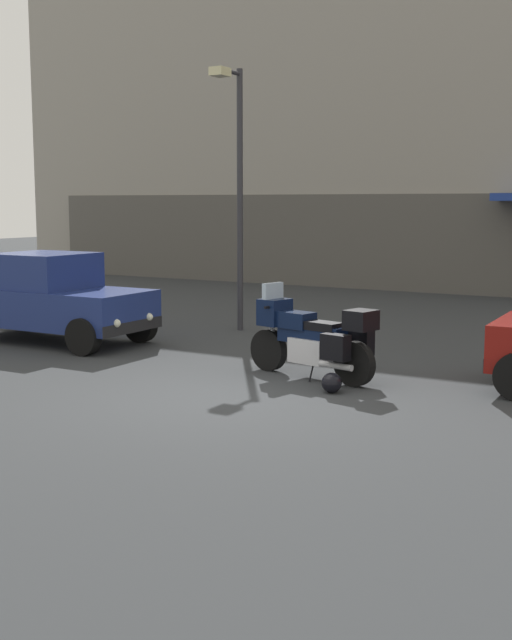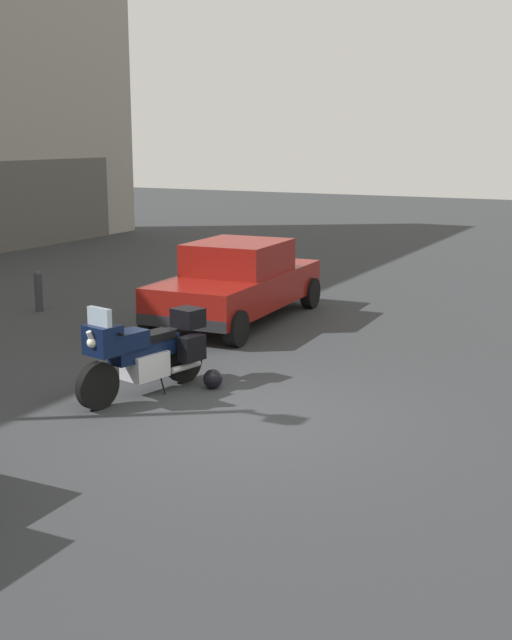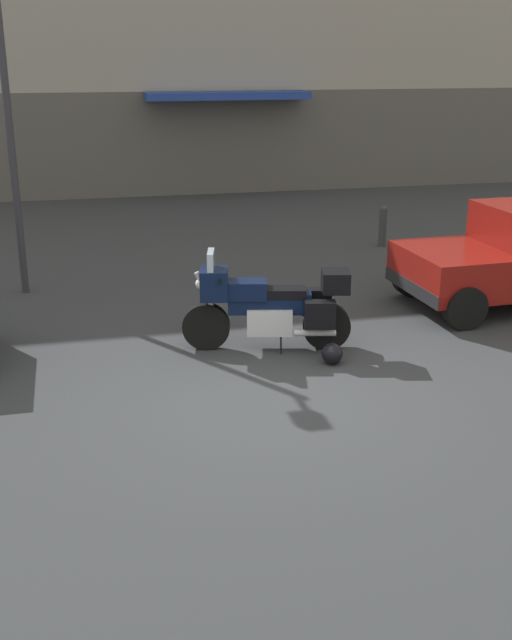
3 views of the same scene
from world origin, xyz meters
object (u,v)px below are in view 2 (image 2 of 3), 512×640
object	(u,v)px
helmet	(213,379)
bollard_curbside	(38,290)
motorcycle	(145,351)
car_sedan_far	(238,282)

from	to	relation	value
helmet	bollard_curbside	distance (m)	6.64
motorcycle	helmet	bearing A→B (deg)	145.50
motorcycle	bollard_curbside	size ratio (longest dim) A/B	2.65
helmet	car_sedan_far	xyz separation A→B (m)	(4.05, 1.78, 0.64)
car_sedan_far	bollard_curbside	distance (m)	4.26
bollard_curbside	car_sedan_far	bearing A→B (deg)	-75.99
helmet	bollard_curbside	xyz separation A→B (m)	(3.03, 5.90, 0.31)
car_sedan_far	bollard_curbside	world-z (taller)	car_sedan_far
car_sedan_far	bollard_curbside	xyz separation A→B (m)	(-1.03, 4.12, -0.34)
motorcycle	bollard_curbside	world-z (taller)	motorcycle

